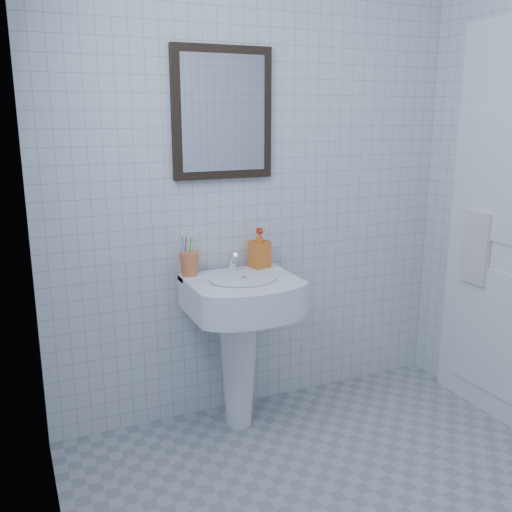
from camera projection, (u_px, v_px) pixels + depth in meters
name	position (u px, v px, depth m)	size (l,w,h in m)	color
wall_back	(257.00, 174.00, 2.88)	(2.20, 0.02, 2.50)	silver
wall_left	(46.00, 240.00, 1.38)	(0.02, 2.40, 2.50)	silver
washbasin	(240.00, 327.00, 2.79)	(0.52, 0.38, 0.80)	white
faucet	(232.00, 263.00, 2.80)	(0.04, 0.09, 0.11)	white
toothbrush_cup	(189.00, 264.00, 2.73)	(0.10, 0.10, 0.12)	orange
soap_dispenser	(259.00, 248.00, 2.87)	(0.09, 0.09, 0.20)	#DA5515
wall_mirror	(223.00, 113.00, 2.72)	(0.50, 0.04, 0.62)	black
bathroom_door	(512.00, 229.00, 2.79)	(0.04, 0.80, 2.00)	silver
towel_ring	(482.00, 213.00, 2.93)	(0.18, 0.18, 0.01)	white
hand_towel	(476.00, 248.00, 2.97)	(0.03, 0.16, 0.38)	beige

